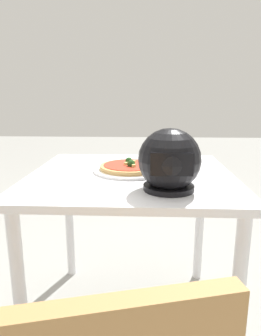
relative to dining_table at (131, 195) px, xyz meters
The scene contains 5 objects.
ground_plane 0.67m from the dining_table, ahead, with size 14.00×14.00×0.00m, color #9E9E99.
dining_table is the anchor object (origin of this frame).
pizza_plate 0.12m from the dining_table, 75.63° to the right, with size 0.34×0.34×0.01m, color white.
pizza 0.13m from the dining_table, 78.18° to the right, with size 0.28×0.28×0.05m.
motorcycle_helmet 0.36m from the dining_table, 121.33° to the left, with size 0.23×0.23×0.23m.
Camera 1 is at (-0.06, 1.35, 1.12)m, focal length 32.41 mm.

